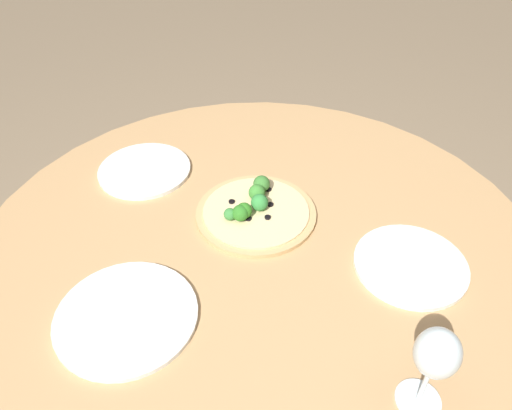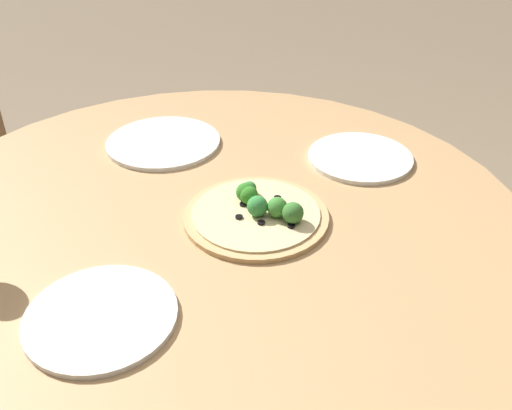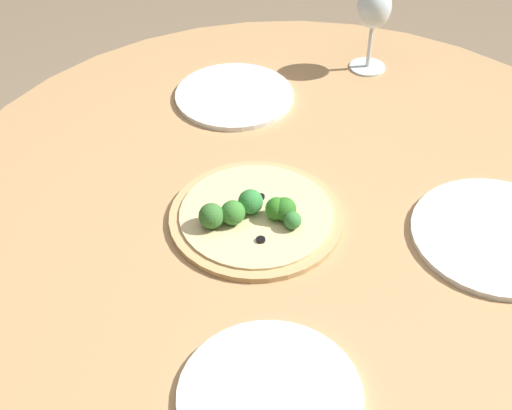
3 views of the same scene
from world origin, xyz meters
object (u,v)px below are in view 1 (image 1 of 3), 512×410
at_px(wine_glass, 436,356).
at_px(plate_side, 411,265).
at_px(pizza, 255,210).
at_px(plate_near, 126,316).
at_px(plate_far, 145,170).

height_order(wine_glass, plate_side, wine_glass).
height_order(pizza, plate_near, pizza).
height_order(plate_near, plate_side, same).
xyz_separation_m(plate_near, plate_far, (0.11, 0.43, 0.00)).
xyz_separation_m(pizza, wine_glass, (0.09, -0.51, 0.11)).
distance_m(plate_near, plate_side, 0.56).
bearing_deg(plate_near, pizza, 30.75).
distance_m(pizza, wine_glass, 0.53).
height_order(plate_near, plate_far, same).
bearing_deg(plate_far, wine_glass, -68.47).
distance_m(wine_glass, plate_near, 0.53).
xyz_separation_m(wine_glass, plate_near, (-0.41, 0.32, -0.12)).
bearing_deg(pizza, plate_far, 129.93).
xyz_separation_m(pizza, plate_near, (-0.32, -0.19, -0.01)).
distance_m(plate_near, plate_far, 0.45).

